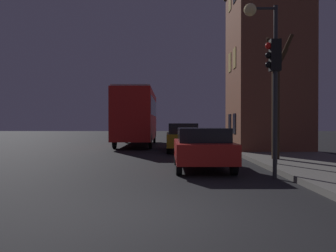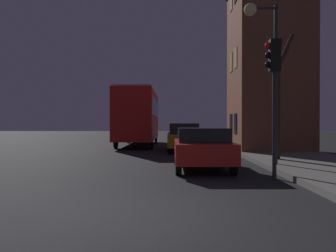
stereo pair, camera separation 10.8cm
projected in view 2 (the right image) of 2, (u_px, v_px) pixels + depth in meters
ground_plane at (155, 218)px, 5.53m from camera, size 120.00×120.00×0.00m
brick_building at (268, 64)px, 18.28m from camera, size 4.09×4.54×9.39m
streetlamp at (264, 50)px, 11.45m from camera, size 1.19×0.44×5.63m
traffic_light at (273, 78)px, 9.34m from camera, size 0.43×0.24×3.99m
bare_tree at (277, 101)px, 13.05m from camera, size 1.05×1.49×4.99m
bus at (138, 113)px, 23.45m from camera, size 2.45×9.11×3.89m
car_near_lane at (202, 147)px, 11.26m from camera, size 1.87×3.84×1.44m
car_mid_lane at (183, 137)px, 18.57m from camera, size 1.77×4.70×1.59m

